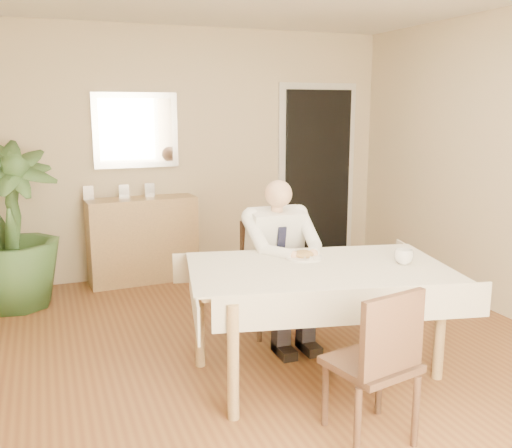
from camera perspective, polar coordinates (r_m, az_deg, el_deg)
name	(u,v)px	position (r m, az deg, el deg)	size (l,w,h in m)	color
room	(275,182)	(3.77, 1.87, 4.20)	(5.00, 5.02, 2.60)	brown
doorway	(317,176)	(6.67, 6.12, 4.82)	(0.96, 0.07, 2.10)	beige
mirror	(136,130)	(6.00, -11.93, 9.14)	(0.86, 0.04, 0.76)	silver
dining_table	(318,279)	(3.83, 6.22, -5.45)	(1.91, 1.35, 0.75)	#AA8850
chair_far	(269,268)	(4.64, 1.28, -4.46)	(0.46, 0.47, 0.89)	#3C291A
chair_near	(379,358)	(3.15, 12.22, -12.98)	(0.49, 0.50, 0.88)	#3C291A
seated_man	(283,254)	(4.34, 2.70, -3.01)	(0.48, 0.72, 1.24)	white
plate	(304,257)	(3.99, 4.78, -3.33)	(0.26, 0.26, 0.02)	white
food	(304,254)	(3.98, 4.78, -3.03)	(0.14, 0.14, 0.06)	brown
knife	(313,256)	(3.95, 5.68, -3.25)	(0.01, 0.01, 0.13)	silver
fork	(302,257)	(3.91, 4.62, -3.36)	(0.01, 0.01, 0.13)	silver
coffee_mug	(404,257)	(3.95, 14.56, -3.18)	(0.13, 0.13, 0.10)	white
sideboard	(143,240)	(6.00, -11.27, -1.57)	(1.09, 0.37, 0.88)	#AA8850
photo_frame_left	(88,193)	(5.93, -16.42, 3.02)	(0.10, 0.02, 0.14)	silver
photo_frame_center	(124,191)	(5.93, -13.06, 3.19)	(0.10, 0.02, 0.14)	silver
photo_frame_right	(150,190)	(5.99, -10.59, 3.37)	(0.10, 0.02, 0.14)	silver
potted_palm	(11,226)	(5.51, -23.34, -0.22)	(0.83, 0.83, 1.49)	#304F25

